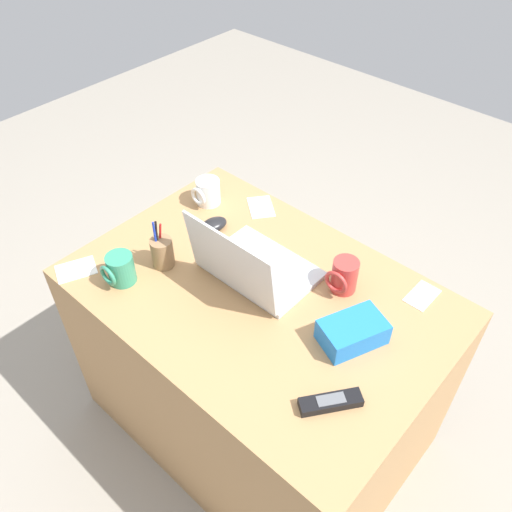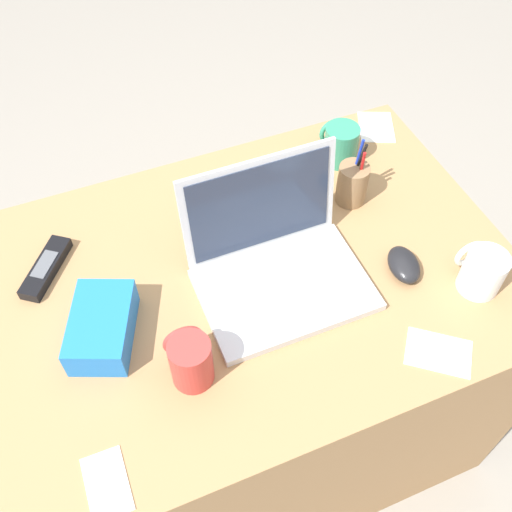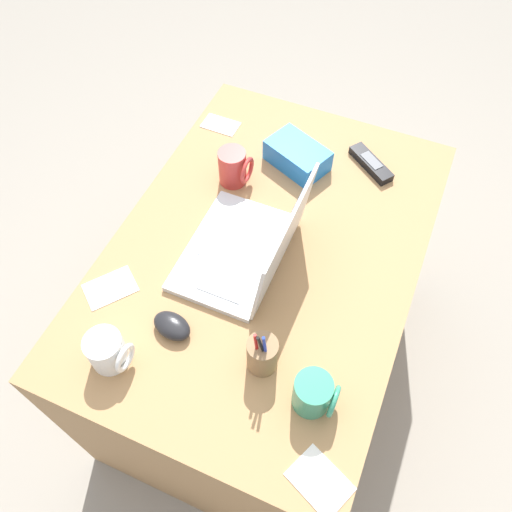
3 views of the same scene
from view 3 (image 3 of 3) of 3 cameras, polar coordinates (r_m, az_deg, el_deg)
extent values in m
plane|color=gray|center=(2.02, 0.80, -11.30)|extent=(6.00, 6.00, 0.00)
cube|color=#A87C4F|center=(1.68, 0.94, -6.37)|extent=(1.14, 0.79, 0.75)
cube|color=silver|center=(1.34, -2.50, 0.44)|extent=(0.34, 0.23, 0.02)
cube|color=silver|center=(1.33, -1.69, 0.40)|extent=(0.28, 0.12, 0.00)
cube|color=silver|center=(1.35, -5.32, 1.68)|extent=(0.10, 0.05, 0.00)
cube|color=silver|center=(1.21, 3.16, 1.59)|extent=(0.33, 0.04, 0.23)
cube|color=#283347|center=(1.21, 2.94, 1.68)|extent=(0.30, 0.03, 0.20)
ellipsoid|color=black|center=(1.23, -9.32, -7.66)|extent=(0.08, 0.11, 0.04)
cylinder|color=white|center=(1.21, -16.26, -10.05)|extent=(0.09, 0.09, 0.09)
torus|color=white|center=(1.19, -14.34, -10.90)|extent=(0.07, 0.01, 0.07)
cylinder|color=#C63833|center=(1.47, -2.64, 9.84)|extent=(0.08, 0.08, 0.11)
torus|color=#C63833|center=(1.45, -1.00, 9.49)|extent=(0.08, 0.01, 0.08)
cylinder|color=#338C6B|center=(1.13, 6.25, -14.92)|extent=(0.08, 0.08, 0.10)
torus|color=#338C6B|center=(1.13, 8.64, -15.66)|extent=(0.07, 0.01, 0.07)
cube|color=black|center=(1.57, 12.63, 9.99)|extent=(0.13, 0.15, 0.02)
cube|color=#595B60|center=(1.56, 12.72, 10.32)|extent=(0.07, 0.08, 0.00)
cylinder|color=olive|center=(1.16, 0.71, -10.87)|extent=(0.07, 0.07, 0.10)
cylinder|color=#1933B2|center=(1.11, 1.07, -10.57)|extent=(0.02, 0.02, 0.15)
cylinder|color=black|center=(1.11, 0.84, -10.54)|extent=(0.02, 0.03, 0.14)
cylinder|color=red|center=(1.12, 0.15, -10.55)|extent=(0.02, 0.02, 0.13)
cube|color=blue|center=(1.53, 4.62, 11.04)|extent=(0.17, 0.21, 0.07)
cube|color=white|center=(1.68, -3.96, 14.33)|extent=(0.07, 0.11, 0.00)
cube|color=white|center=(1.14, 7.10, -23.58)|extent=(0.13, 0.15, 0.00)
cube|color=white|center=(1.34, -15.88, -3.41)|extent=(0.15, 0.14, 0.00)
camera|label=1|loc=(1.55, 61.58, 38.52)|focal=37.02mm
camera|label=2|loc=(1.40, -32.05, 46.72)|focal=41.58mm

